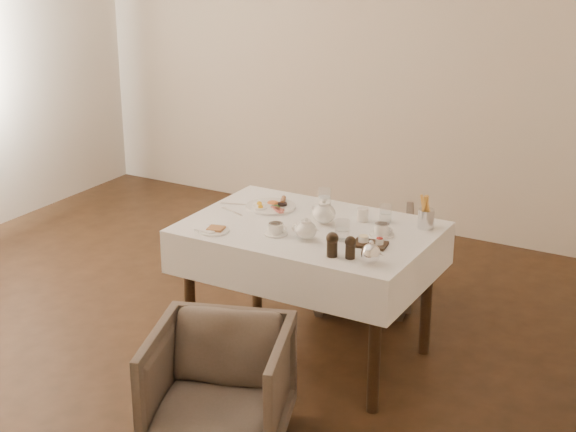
# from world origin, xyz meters

# --- Properties ---
(table) EXTENTS (1.28, 0.88, 0.75)m
(table) POSITION_xyz_m (0.80, 0.36, 0.64)
(table) COLOR black
(table) RESTS_ON ground
(armchair_near) EXTENTS (0.78, 0.80, 0.57)m
(armchair_near) POSITION_xyz_m (0.84, -0.57, 0.29)
(armchair_near) COLOR #4F453A
(armchair_near) RESTS_ON ground
(armchair_far) EXTENTS (0.82, 0.83, 0.58)m
(armchair_far) POSITION_xyz_m (0.75, 1.13, 0.29)
(armchair_far) COLOR #4F453A
(armchair_far) RESTS_ON ground
(breakfast_plate) EXTENTS (0.28, 0.28, 0.03)m
(breakfast_plate) POSITION_xyz_m (0.47, 0.52, 0.76)
(breakfast_plate) COLOR white
(breakfast_plate) RESTS_ON table
(side_plate) EXTENTS (0.17, 0.16, 0.02)m
(side_plate) POSITION_xyz_m (0.40, 0.04, 0.76)
(side_plate) COLOR white
(side_plate) RESTS_ON table
(teapot_centre) EXTENTS (0.20, 0.17, 0.13)m
(teapot_centre) POSITION_xyz_m (0.85, 0.43, 0.82)
(teapot_centre) COLOR white
(teapot_centre) RESTS_ON table
(teapot_front) EXTENTS (0.16, 0.13, 0.12)m
(teapot_front) POSITION_xyz_m (0.87, 0.18, 0.81)
(teapot_front) COLOR white
(teapot_front) RESTS_ON table
(creamer) EXTENTS (0.08, 0.08, 0.07)m
(creamer) POSITION_xyz_m (1.01, 0.57, 0.79)
(creamer) COLOR white
(creamer) RESTS_ON table
(teacup_near) EXTENTS (0.12, 0.12, 0.06)m
(teacup_near) POSITION_xyz_m (0.70, 0.17, 0.78)
(teacup_near) COLOR white
(teacup_near) RESTS_ON table
(teacup_far) EXTENTS (0.13, 0.13, 0.06)m
(teacup_far) POSITION_xyz_m (1.18, 0.43, 0.78)
(teacup_far) COLOR white
(teacup_far) RESTS_ON table
(glass_left) EXTENTS (0.09, 0.09, 0.10)m
(glass_left) POSITION_xyz_m (0.72, 0.67, 0.81)
(glass_left) COLOR silver
(glass_left) RESTS_ON table
(glass_mid) EXTENTS (0.10, 0.10, 0.10)m
(glass_mid) POSITION_xyz_m (1.03, 0.27, 0.81)
(glass_mid) COLOR silver
(glass_mid) RESTS_ON table
(glass_right) EXTENTS (0.07, 0.07, 0.09)m
(glass_right) POSITION_xyz_m (1.11, 0.62, 0.80)
(glass_right) COLOR silver
(glass_right) RESTS_ON table
(condiment_board) EXTENTS (0.18, 0.13, 0.04)m
(condiment_board) POSITION_xyz_m (1.19, 0.27, 0.77)
(condiment_board) COLOR black
(condiment_board) RESTS_ON table
(pepper_mill_left) EXTENTS (0.08, 0.08, 0.12)m
(pepper_mill_left) POSITION_xyz_m (1.09, 0.05, 0.82)
(pepper_mill_left) COLOR black
(pepper_mill_left) RESTS_ON table
(pepper_mill_right) EXTENTS (0.07, 0.07, 0.11)m
(pepper_mill_right) POSITION_xyz_m (1.17, 0.07, 0.81)
(pepper_mill_right) COLOR black
(pepper_mill_right) RESTS_ON table
(silver_pot) EXTENTS (0.12, 0.11, 0.12)m
(silver_pot) POSITION_xyz_m (1.28, 0.06, 0.82)
(silver_pot) COLOR white
(silver_pot) RESTS_ON table
(fries_cup) EXTENTS (0.09, 0.09, 0.18)m
(fries_cup) POSITION_xyz_m (1.33, 0.63, 0.83)
(fries_cup) COLOR silver
(fries_cup) RESTS_ON table
(cutlery_fork) EXTENTS (0.19, 0.08, 0.00)m
(cutlery_fork) POSITION_xyz_m (0.29, 0.46, 0.76)
(cutlery_fork) COLOR silver
(cutlery_fork) RESTS_ON table
(cutlery_knife) EXTENTS (0.17, 0.07, 0.00)m
(cutlery_knife) POSITION_xyz_m (0.32, 0.35, 0.76)
(cutlery_knife) COLOR silver
(cutlery_knife) RESTS_ON table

